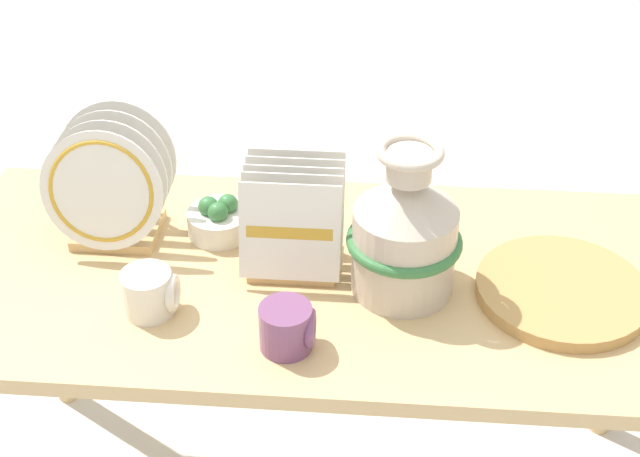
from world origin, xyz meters
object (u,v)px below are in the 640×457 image
(wicker_charger_stack, at_px, (562,291))
(mug_cream_glaze, at_px, (150,293))
(mug_plum_glaze, at_px, (289,328))
(ceramic_vase, at_px, (405,232))
(dish_rack_square_plates, at_px, (293,228))
(dish_rack_round_plates, at_px, (110,189))
(fruit_bowl, at_px, (219,219))

(wicker_charger_stack, distance_m, mug_cream_glaze, 0.80)
(mug_plum_glaze, bearing_deg, wicker_charger_stack, 19.67)
(wicker_charger_stack, height_order, mug_cream_glaze, mug_cream_glaze)
(ceramic_vase, xyz_separation_m, mug_plum_glaze, (-0.20, -0.19, -0.09))
(dish_rack_square_plates, distance_m, wicker_charger_stack, 0.54)
(mug_cream_glaze, bearing_deg, dish_rack_square_plates, 33.79)
(wicker_charger_stack, bearing_deg, dish_rack_round_plates, 172.06)
(dish_rack_round_plates, xyz_separation_m, wicker_charger_stack, (0.92, -0.13, -0.11))
(dish_rack_square_plates, bearing_deg, mug_cream_glaze, -146.21)
(mug_cream_glaze, relative_size, fruit_bowl, 0.77)
(dish_rack_round_plates, bearing_deg, wicker_charger_stack, -7.94)
(dish_rack_round_plates, xyz_separation_m, mug_cream_glaze, (0.13, -0.24, -0.08))
(dish_rack_square_plates, bearing_deg, fruit_bowl, 151.13)
(dish_rack_round_plates, bearing_deg, fruit_bowl, 7.86)
(mug_plum_glaze, bearing_deg, fruit_bowl, 118.59)
(mug_plum_glaze, bearing_deg, ceramic_vase, 42.81)
(dish_rack_square_plates, xyz_separation_m, mug_plum_glaze, (0.02, -0.25, -0.05))
(dish_rack_round_plates, height_order, wicker_charger_stack, dish_rack_round_plates)
(mug_plum_glaze, height_order, fruit_bowl, same)
(ceramic_vase, height_order, fruit_bowl, ceramic_vase)
(mug_plum_glaze, height_order, mug_cream_glaze, same)
(fruit_bowl, bearing_deg, wicker_charger_stack, -12.67)
(dish_rack_square_plates, relative_size, mug_plum_glaze, 2.07)
(dish_rack_square_plates, height_order, fruit_bowl, dish_rack_square_plates)
(wicker_charger_stack, xyz_separation_m, mug_plum_glaze, (-0.52, -0.19, 0.03))
(dish_rack_round_plates, relative_size, fruit_bowl, 1.98)
(ceramic_vase, height_order, wicker_charger_stack, ceramic_vase)
(dish_rack_round_plates, distance_m, fruit_bowl, 0.24)
(dish_rack_round_plates, bearing_deg, mug_cream_glaze, -60.81)
(ceramic_vase, xyz_separation_m, wicker_charger_stack, (0.31, -0.00, -0.12))
(fruit_bowl, bearing_deg, dish_rack_square_plates, -28.87)
(dish_rack_square_plates, bearing_deg, mug_plum_glaze, -86.20)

